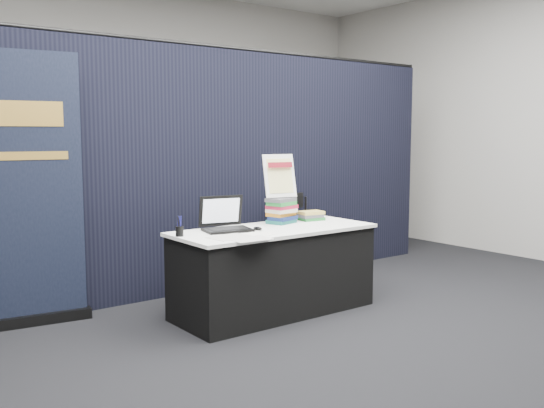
{
  "coord_description": "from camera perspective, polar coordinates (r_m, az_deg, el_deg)",
  "views": [
    {
      "loc": [
        -3.17,
        -3.58,
        1.56
      ],
      "look_at": [
        -0.02,
        0.55,
        0.96
      ],
      "focal_mm": 40.0,
      "sensor_mm": 36.0,
      "label": 1
    }
  ],
  "objects": [
    {
      "name": "display_table",
      "position": [
        5.34,
        0.18,
        -6.25
      ],
      "size": [
        1.8,
        0.75,
        0.75
      ],
      "color": "black",
      "rests_on": "floor"
    },
    {
      "name": "floor",
      "position": [
        5.03,
        4.07,
        -11.53
      ],
      "size": [
        8.0,
        8.0,
        0.0
      ],
      "primitive_type": "plane",
      "color": "black",
      "rests_on": "ground"
    },
    {
      "name": "wall_back",
      "position": [
        8.22,
        -14.76,
        7.69
      ],
      "size": [
        8.0,
        0.02,
        3.5
      ],
      "primitive_type": "cube",
      "color": "#ACA9A3",
      "rests_on": "floor"
    },
    {
      "name": "brochure_right",
      "position": [
        4.92,
        -1.45,
        -2.89
      ],
      "size": [
        0.36,
        0.31,
        0.0
      ],
      "primitive_type": "cube",
      "rotation": [
        0.0,
        0.0,
        0.32
      ],
      "color": "white",
      "rests_on": "display_table"
    },
    {
      "name": "pullup_banner",
      "position": [
        5.26,
        -22.1,
        -0.18
      ],
      "size": [
        0.95,
        0.23,
        2.23
      ],
      "rotation": [
        0.0,
        0.0,
        -0.14
      ],
      "color": "black",
      "rests_on": "floor"
    },
    {
      "name": "brochure_mid",
      "position": [
        4.72,
        -2.03,
        -3.31
      ],
      "size": [
        0.33,
        0.24,
        0.0
      ],
      "primitive_type": "cube",
      "rotation": [
        0.0,
        0.0,
        -0.07
      ],
      "color": "silver",
      "rests_on": "display_table"
    },
    {
      "name": "book_stack_tall",
      "position": [
        5.54,
        0.91,
        -0.62
      ],
      "size": [
        0.28,
        0.24,
        0.23
      ],
      "rotation": [
        0.0,
        0.0,
        0.21
      ],
      "color": "#1A635B",
      "rests_on": "display_table"
    },
    {
      "name": "pen_cup",
      "position": [
        4.89,
        -8.7,
        -2.56
      ],
      "size": [
        0.08,
        0.08,
        0.08
      ],
      "primitive_type": "cylinder",
      "rotation": [
        0.0,
        0.0,
        -0.29
      ],
      "color": "black",
      "rests_on": "display_table"
    },
    {
      "name": "drape_partition",
      "position": [
        6.08,
        -5.86,
        3.14
      ],
      "size": [
        6.0,
        0.08,
        2.4
      ],
      "primitive_type": "cube",
      "color": "black",
      "rests_on": "floor"
    },
    {
      "name": "book_stack_short",
      "position": [
        5.75,
        3.61,
        -1.1
      ],
      "size": [
        0.22,
        0.17,
        0.09
      ],
      "rotation": [
        0.0,
        0.0,
        -0.06
      ],
      "color": "#238335",
      "rests_on": "display_table"
    },
    {
      "name": "stacking_chair",
      "position": [
        6.34,
        2.74,
        -2.88
      ],
      "size": [
        0.52,
        0.52,
        0.93
      ],
      "rotation": [
        0.0,
        0.0,
        0.26
      ],
      "color": "black",
      "rests_on": "floor"
    },
    {
      "name": "laptop",
      "position": [
        5.15,
        -4.54,
        -1.76
      ],
      "size": [
        0.44,
        0.39,
        0.29
      ],
      "rotation": [
        0.0,
        0.0,
        -0.23
      ],
      "color": "black",
      "rests_on": "display_table"
    },
    {
      "name": "info_sign",
      "position": [
        5.53,
        0.72,
        2.62
      ],
      "size": [
        0.32,
        0.18,
        0.41
      ],
      "rotation": [
        0.0,
        0.0,
        -0.24
      ],
      "color": "black",
      "rests_on": "book_stack_tall"
    },
    {
      "name": "brochure_left",
      "position": [
        4.82,
        -3.95,
        -3.11
      ],
      "size": [
        0.36,
        0.27,
        0.0
      ],
      "primitive_type": "cube",
      "rotation": [
        0.0,
        0.0,
        0.12
      ],
      "color": "silver",
      "rests_on": "display_table"
    },
    {
      "name": "mouse",
      "position": [
        5.14,
        -1.36,
        -2.32
      ],
      "size": [
        0.07,
        0.1,
        0.03
      ],
      "primitive_type": "ellipsoid",
      "rotation": [
        0.0,
        0.0,
        -0.05
      ],
      "color": "black",
      "rests_on": "display_table"
    }
  ]
}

